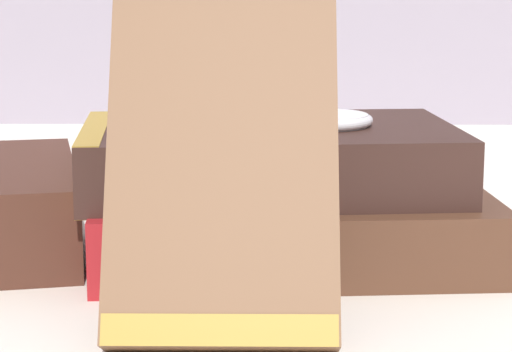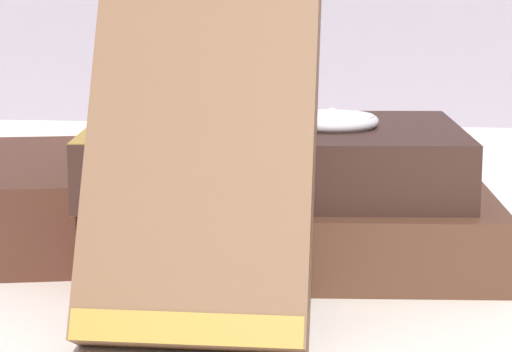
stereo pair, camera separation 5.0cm
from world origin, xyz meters
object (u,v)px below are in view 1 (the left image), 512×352
book_flat_bottom (283,227)px  book_flat_top (259,158)px  book_leaning_front (222,161)px  pocket_watch (325,120)px  reading_glasses (142,204)px

book_flat_bottom → book_flat_top: bearing=141.8°
book_flat_top → book_leaning_front: (-0.01, -0.12, 0.02)m
book_flat_top → pocket_watch: 0.04m
book_leaning_front → pocket_watch: (0.05, 0.12, -0.00)m
book_flat_bottom → pocket_watch: size_ratio=3.97×
book_leaning_front → pocket_watch: size_ratio=2.92×
pocket_watch → reading_glasses: size_ratio=0.44×
book_flat_bottom → book_flat_top: book_flat_top is taller
book_leaning_front → pocket_watch: bearing=68.5°
book_leaning_front → reading_glasses: bearing=104.7°
book_flat_bottom → reading_glasses: bearing=121.0°
book_flat_bottom → pocket_watch: bearing=21.6°
reading_glasses → book_flat_bottom: bearing=-69.9°
book_leaning_front → pocket_watch: 0.13m
pocket_watch → reading_glasses: bearing=134.1°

